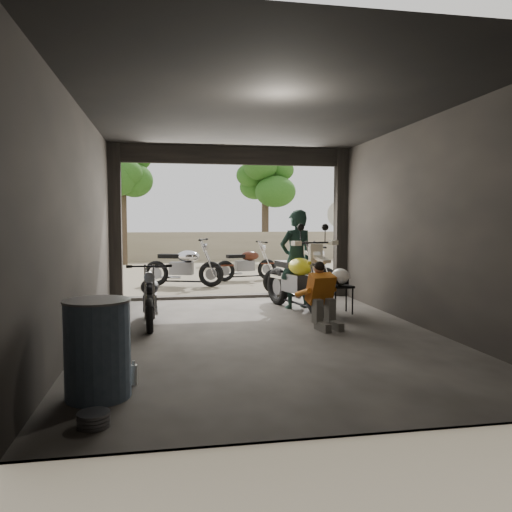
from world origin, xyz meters
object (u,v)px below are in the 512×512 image
object	(u,v)px
outside_bike_a	(183,263)
mechanic	(324,297)
helmet	(340,277)
main_bike	(297,275)
outside_bike_c	(301,269)
stool	(341,289)
sign_post	(341,229)
oil_drum	(98,350)
outside_bike_b	(246,261)
rider	(296,260)
left_bike	(150,294)

from	to	relation	value
outside_bike_a	mechanic	xyz separation A→B (m)	(1.95, -5.44, -0.11)
outside_bike_a	helmet	size ratio (longest dim) A/B	5.38
main_bike	outside_bike_c	size ratio (longest dim) A/B	1.25
stool	sign_post	distance (m)	3.90
stool	sign_post	size ratio (longest dim) A/B	0.24
main_bike	oil_drum	bearing A→B (deg)	-141.20
outside_bike_c	oil_drum	bearing A→B (deg)	143.22
outside_bike_b	oil_drum	world-z (taller)	outside_bike_b
rider	mechanic	world-z (taller)	rider
stool	oil_drum	bearing A→B (deg)	-135.14
mechanic	stool	xyz separation A→B (m)	(0.69, 1.15, -0.05)
stool	sign_post	xyz separation A→B (m)	(1.27, 3.55, 1.02)
oil_drum	sign_post	xyz separation A→B (m)	(4.94, 7.20, 1.00)
outside_bike_c	stool	size ratio (longest dim) A/B	3.05
outside_bike_a	outside_bike_b	distance (m)	2.04
main_bike	outside_bike_c	xyz separation A→B (m)	(0.71, 2.34, -0.13)
outside_bike_b	helmet	distance (m)	5.41
outside_bike_b	oil_drum	size ratio (longest dim) A/B	1.74
outside_bike_c	helmet	world-z (taller)	outside_bike_c
oil_drum	mechanic	bearing A→B (deg)	40.04
left_bike	stool	size ratio (longest dim) A/B	2.85
main_bike	outside_bike_b	distance (m)	4.90
left_bike	outside_bike_a	size ratio (longest dim) A/B	0.83
main_bike	helmet	size ratio (longest dim) A/B	5.96
sign_post	mechanic	bearing A→B (deg)	-117.40
stool	oil_drum	distance (m)	5.18
main_bike	outside_bike_c	bearing A→B (deg)	58.07
mechanic	main_bike	bearing A→B (deg)	79.33
outside_bike_b	rider	xyz separation A→B (m)	(0.21, -4.64, 0.39)
outside_bike_b	stool	size ratio (longest dim) A/B	3.08
stool	sign_post	world-z (taller)	sign_post
oil_drum	sign_post	world-z (taller)	sign_post
outside_bike_b	sign_post	distance (m)	2.91
outside_bike_c	helmet	distance (m)	2.79
helmet	mechanic	bearing A→B (deg)	-128.07
outside_bike_b	rider	size ratio (longest dim) A/B	0.86
main_bike	helmet	world-z (taller)	main_bike
left_bike	rider	distance (m)	2.89
left_bike	outside_bike_b	size ratio (longest dim) A/B	0.92
outside_bike_a	stool	xyz separation A→B (m)	(2.63, -4.30, -0.16)
left_bike	sign_post	bearing A→B (deg)	39.40
mechanic	oil_drum	bearing A→B (deg)	-151.25
main_bike	left_bike	size ratio (longest dim) A/B	1.34
outside_bike_b	oil_drum	distance (m)	9.39
outside_bike_b	oil_drum	bearing A→B (deg)	148.58
helmet	outside_bike_b	bearing A→B (deg)	91.44
main_bike	left_bike	xyz separation A→B (m)	(-2.60, -0.81, -0.16)
rider	sign_post	xyz separation A→B (m)	(1.92, 2.89, 0.53)
left_bike	rider	xyz separation A→B (m)	(2.66, 1.06, 0.43)
left_bike	helmet	size ratio (longest dim) A/B	4.45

